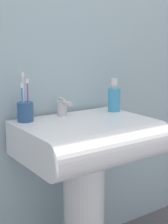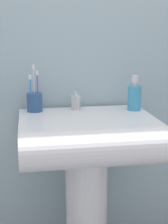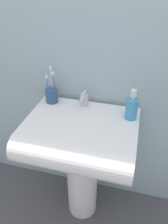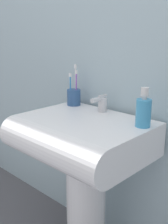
% 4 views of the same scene
% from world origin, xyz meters
% --- Properties ---
extents(ground_plane, '(6.00, 6.00, 0.00)m').
position_xyz_m(ground_plane, '(0.00, 0.00, 0.00)').
color(ground_plane, '#4C4C51').
rests_on(ground_plane, ground).
extents(wall_back, '(5.00, 0.05, 2.40)m').
position_xyz_m(wall_back, '(0.00, 0.24, 1.20)').
color(wall_back, '#9EB7C1').
rests_on(wall_back, ground).
extents(sink_pedestal, '(0.20, 0.20, 0.61)m').
position_xyz_m(sink_pedestal, '(0.00, 0.00, 0.30)').
color(sink_pedestal, white).
rests_on(sink_pedestal, ground).
extents(sink_basin, '(0.59, 0.48, 0.16)m').
position_xyz_m(sink_basin, '(0.00, -0.06, 0.69)').
color(sink_basin, white).
rests_on(sink_basin, sink_pedestal).
extents(faucet, '(0.04, 0.11, 0.09)m').
position_xyz_m(faucet, '(-0.03, 0.14, 0.81)').
color(faucet, silver).
rests_on(faucet, sink_basin).
extents(toothbrush_cup, '(0.07, 0.07, 0.22)m').
position_xyz_m(toothbrush_cup, '(-0.22, 0.14, 0.81)').
color(toothbrush_cup, '#2D5184').
rests_on(toothbrush_cup, sink_basin).
extents(soap_bottle, '(0.06, 0.06, 0.17)m').
position_xyz_m(soap_bottle, '(0.25, 0.09, 0.83)').
color(soap_bottle, '#3F99CC').
rests_on(soap_bottle, sink_basin).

